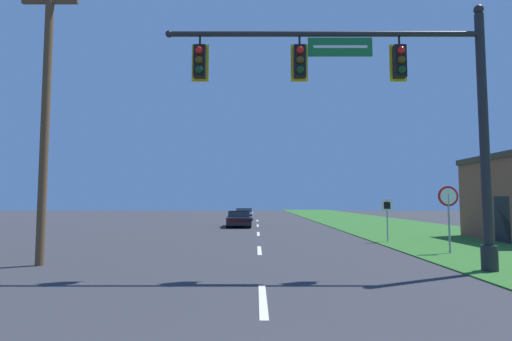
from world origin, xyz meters
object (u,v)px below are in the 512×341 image
object	(u,v)px
far_car	(242,214)
route_sign_post	(385,210)
signal_mast	(393,103)
car_ahead	(237,219)
stop_sign	(446,204)
utility_pole_near	(43,111)

from	to	relation	value
far_car	route_sign_post	size ratio (longest dim) A/B	2.08
far_car	route_sign_post	world-z (taller)	route_sign_post
signal_mast	far_car	world-z (taller)	signal_mast
signal_mast	car_ahead	bearing A→B (deg)	105.26
stop_sign	utility_pole_near	size ratio (longest dim) A/B	0.27
route_sign_post	utility_pole_near	world-z (taller)	utility_pole_near
car_ahead	far_car	xyz separation A→B (m)	(0.08, 10.80, -0.00)
signal_mast	far_car	size ratio (longest dim) A/B	2.23
stop_sign	utility_pole_near	world-z (taller)	utility_pole_near
signal_mast	route_sign_post	xyz separation A→B (m)	(2.34, 8.08, -3.28)
signal_mast	far_car	bearing A→B (deg)	99.80
signal_mast	route_sign_post	world-z (taller)	signal_mast
signal_mast	stop_sign	distance (m)	5.80
signal_mast	route_sign_post	bearing A→B (deg)	73.83
signal_mast	route_sign_post	distance (m)	9.03
stop_sign	route_sign_post	size ratio (longest dim) A/B	1.23
far_car	route_sign_post	distance (m)	23.50
signal_mast	utility_pole_near	world-z (taller)	utility_pole_near
stop_sign	utility_pole_near	bearing A→B (deg)	-169.34
car_ahead	utility_pole_near	xyz separation A→B (m)	(-5.36, -18.34, 4.22)
far_car	signal_mast	bearing A→B (deg)	-80.20
signal_mast	stop_sign	xyz separation A→B (m)	(3.26, 3.79, -2.94)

